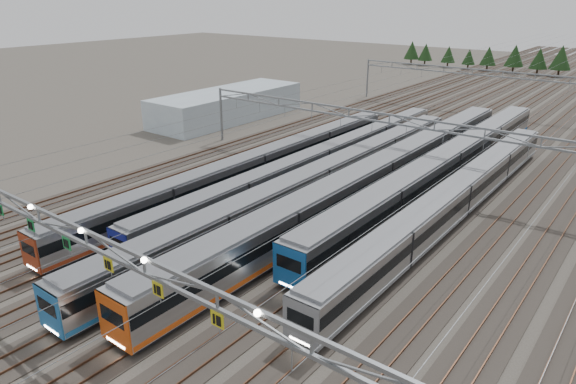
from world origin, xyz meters
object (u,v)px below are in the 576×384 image
Objects in this scene: train_e at (447,166)px; gantry_far at (502,79)px; train_c at (318,182)px; train_f at (456,198)px; train_d at (379,176)px; gantry_near at (84,242)px; west_shed at (228,105)px; train_b at (321,160)px; gantry_mid at (389,126)px; train_a at (256,167)px.

train_e is 43.53m from gantry_far.
train_f is at bearing 19.20° from train_c.
train_d is 34.37m from gantry_near.
train_e is 1.09× the size of gantry_far.
west_shed is at bearing 147.16° from train_c.
train_e is at bearing 25.93° from train_b.
train_e is 2.05× the size of west_shed.
train_b is at bearing 100.62° from gantry_near.
gantry_near is (-6.80, -42.32, 4.84)m from train_e.
gantry_far reaches higher than train_c.
gantry_near reaches higher than gantry_mid.
train_a is at bearing -101.30° from gantry_far.
train_d is 51.37m from gantry_far.
train_d is at bearing -118.31° from train_e.
gantry_near is (11.20, -28.81, 5.05)m from train_a.
train_d is at bearing 20.89° from train_a.
train_c is 14.30m from train_f.
gantry_mid reaches higher than train_a.
train_f is 0.94× the size of gantry_mid.
train_e reaches higher than train_a.
gantry_near is at bearing -108.73° from train_f.
gantry_far is (0.05, 85.12, -0.70)m from gantry_near.
train_d reaches higher than train_f.
gantry_mid is at bearing 78.94° from train_c.
train_c is 1.16× the size of train_f.
train_a is 9.00m from train_c.
train_f is at bearing 11.31° from train_a.
west_shed is at bearing -137.72° from gantry_far.
train_c is 2.04× the size of west_shed.
west_shed reaches higher than train_c.
gantry_near is at bearing -79.38° from train_b.
train_b is at bearing 57.06° from train_a.
train_a is 34.35m from west_shed.
train_d is 1.30× the size of train_f.
gantry_mid is at bearing 32.88° from train_b.
west_shed is (-26.03, 22.41, 0.47)m from train_a.
train_e is (18.00, 13.51, 0.21)m from train_a.
gantry_far reaches higher than west_shed.
train_f is (18.00, -2.45, 0.14)m from train_b.
train_f is at bearing -4.15° from train_d.
train_d is at bearing -23.58° from west_shed.
train_e reaches higher than train_b.
train_b is 1.04× the size of gantry_mid.
gantry_mid is at bearing 89.93° from gantry_near.
gantry_near is at bearing -99.12° from train_e.
west_shed is (-39.53, 17.26, 0.19)m from train_d.
train_e is at bearing 80.88° from gantry_near.
train_a is at bearing 111.25° from gantry_near.
train_a is 57.59m from gantry_far.
west_shed reaches higher than train_a.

